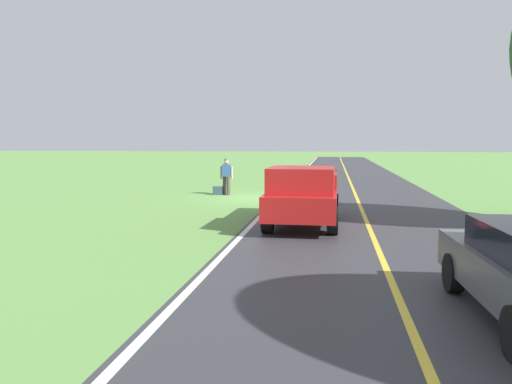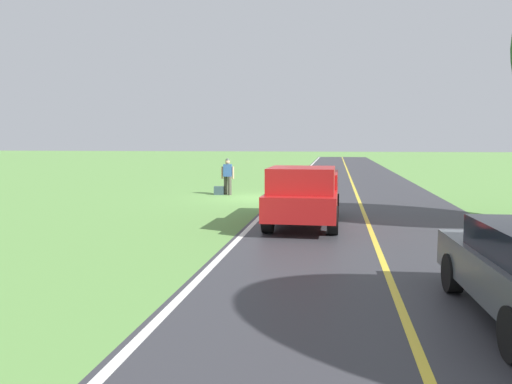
{
  "view_description": "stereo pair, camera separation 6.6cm",
  "coord_description": "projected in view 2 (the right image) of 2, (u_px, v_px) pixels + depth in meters",
  "views": [
    {
      "loc": [
        -3.22,
        22.73,
        2.58
      ],
      "look_at": [
        -1.28,
        9.84,
        1.27
      ],
      "focal_mm": 35.91,
      "sensor_mm": 36.0,
      "label": 1
    },
    {
      "loc": [
        -3.28,
        22.72,
        2.58
      ],
      "look_at": [
        -1.28,
        9.84,
        1.27
      ],
      "focal_mm": 35.91,
      "sensor_mm": 36.0,
      "label": 2
    }
  ],
  "objects": [
    {
      "name": "lane_centre_line",
      "position": [
        359.0,
        200.0,
        22.44
      ],
      "size": [
        0.14,
        117.6,
        0.0
      ],
      "primitive_type": "cube",
      "color": "gold",
      "rests_on": "ground"
    },
    {
      "name": "pickup_truck_passing",
      "position": [
        304.0,
        194.0,
        15.52
      ],
      "size": [
        2.15,
        5.42,
        1.82
      ],
      "color": "#B21919",
      "rests_on": "ground"
    },
    {
      "name": "lane_edge_line",
      "position": [
        279.0,
        198.0,
        22.98
      ],
      "size": [
        0.16,
        117.6,
        0.0
      ],
      "primitive_type": "cube",
      "color": "silver",
      "rests_on": "ground"
    },
    {
      "name": "suitcase_carried",
      "position": [
        219.0,
        191.0,
        24.43
      ],
      "size": [
        0.47,
        0.24,
        0.41
      ],
      "primitive_type": "cube",
      "rotation": [
        0.0,
        0.0,
        1.65
      ],
      "color": "#384C56",
      "rests_on": "ground"
    },
    {
      "name": "hitchhiker_walking",
      "position": [
        228.0,
        174.0,
        24.4
      ],
      "size": [
        0.62,
        0.51,
        1.75
      ],
      "color": "#4C473D",
      "rests_on": "ground"
    },
    {
      "name": "road_surface",
      "position": [
        359.0,
        200.0,
        22.44
      ],
      "size": [
        7.42,
        120.0,
        0.0
      ],
      "primitive_type": "cube",
      "color": "#333338",
      "rests_on": "ground"
    },
    {
      "name": "ground_plane",
      "position": [
        261.0,
        198.0,
        23.1
      ],
      "size": [
        200.0,
        200.0,
        0.0
      ],
      "primitive_type": "plane",
      "color": "#609347"
    }
  ]
}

